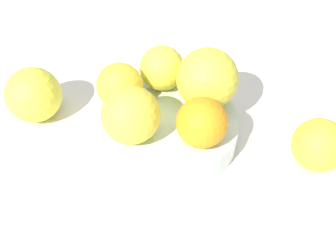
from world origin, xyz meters
The scene contains 9 objects.
ground_plane centered at (0.00, 0.00, -1.00)cm, with size 110.00×110.00×2.00cm, color silver.
fruit_bowl centered at (0.00, 0.00, 1.77)cm, with size 19.43×19.43×3.74cm.
orange_in_bowl_0 centered at (2.21, 5.58, 6.97)cm, with size 6.47×6.47×6.47cm, color orange.
orange_in_bowl_1 centered at (5.05, -2.74, 7.45)cm, with size 7.42×7.42×7.42cm, color yellow.
orange_in_bowl_2 centered at (-6.03, -3.69, 6.97)cm, with size 6.48×6.48×6.48cm, color yellow.
orange_in_bowl_3 centered at (-5.10, 3.49, 7.96)cm, with size 8.45×8.45×8.45cm, color yellow.
orange_in_bowl_4 centered at (-0.22, -7.21, 6.94)cm, with size 6.40×6.40×6.40cm, color yellow.
orange_loose_0 centered at (3.82, -19.54, 4.02)cm, with size 8.04×8.04×8.04cm, color yellow.
orange_loose_1 centered at (-3.69, 19.57, 3.48)cm, with size 6.95×6.95×6.95cm, color yellow.
Camera 1 is at (36.19, 16.47, 40.61)cm, focal length 42.60 mm.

